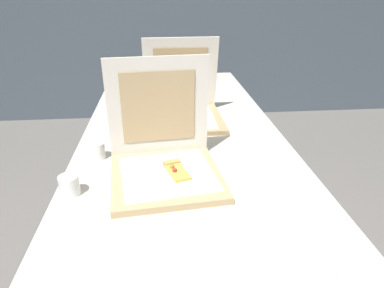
# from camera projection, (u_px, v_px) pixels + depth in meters

# --- Properties ---
(table) EXTENTS (0.86, 2.32, 0.73)m
(table) POSITION_uv_depth(u_px,v_px,m) (183.00, 149.00, 1.46)
(table) COLOR silver
(table) RESTS_ON ground
(pizza_box_front) EXTENTS (0.39, 0.39, 0.38)m
(pizza_box_front) POSITION_uv_depth(u_px,v_px,m) (165.00, 160.00, 1.16)
(pizza_box_front) COLOR tan
(pizza_box_front) RESTS_ON table
(pizza_box_middle) EXTENTS (0.37, 0.37, 0.37)m
(pizza_box_middle) POSITION_uv_depth(u_px,v_px,m) (183.00, 109.00, 1.63)
(pizza_box_middle) COLOR tan
(pizza_box_middle) RESTS_ON table
(cup_white_near_left) EXTENTS (0.06, 0.06, 0.06)m
(cup_white_near_left) POSITION_uv_depth(u_px,v_px,m) (69.00, 185.00, 1.06)
(cup_white_near_left) COLOR white
(cup_white_near_left) RESTS_ON table
(cup_white_far) EXTENTS (0.06, 0.06, 0.06)m
(cup_white_far) POSITION_uv_depth(u_px,v_px,m) (130.00, 106.00, 1.74)
(cup_white_far) COLOR white
(cup_white_far) RESTS_ON table
(cup_white_near_center) EXTENTS (0.06, 0.06, 0.06)m
(cup_white_near_center) POSITION_uv_depth(u_px,v_px,m) (97.00, 151.00, 1.28)
(cup_white_near_center) COLOR white
(cup_white_near_center) RESTS_ON table
(cup_white_mid) EXTENTS (0.06, 0.06, 0.06)m
(cup_white_mid) POSITION_uv_depth(u_px,v_px,m) (113.00, 132.00, 1.44)
(cup_white_mid) COLOR white
(cup_white_mid) RESTS_ON table
(napkin_pile) EXTENTS (0.17, 0.19, 0.01)m
(napkin_pile) POSITION_uv_depth(u_px,v_px,m) (297.00, 270.00, 0.78)
(napkin_pile) COLOR white
(napkin_pile) RESTS_ON table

